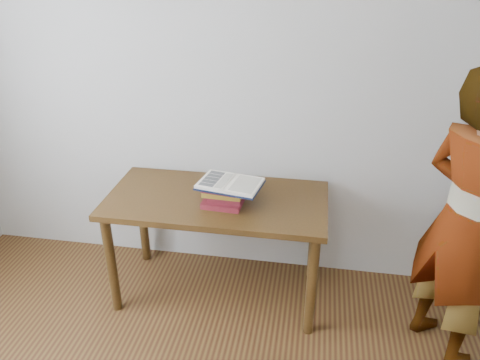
# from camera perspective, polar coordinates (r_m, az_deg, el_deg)

# --- Properties ---
(room_shell) EXTENTS (3.54, 3.54, 2.62)m
(room_shell) POSITION_cam_1_polar(r_m,az_deg,el_deg) (1.29, -23.90, 5.73)
(room_shell) COLOR #A8A79F
(room_shell) RESTS_ON ground
(desk) EXTENTS (1.31, 0.65, 0.70)m
(desk) POSITION_cam_1_polar(r_m,az_deg,el_deg) (2.82, -2.84, -3.93)
(desk) COLOR #442A11
(desk) RESTS_ON ground
(book_stack) EXTENTS (0.24, 0.19, 0.13)m
(book_stack) POSITION_cam_1_polar(r_m,az_deg,el_deg) (2.68, -1.98, -1.78)
(book_stack) COLOR maroon
(book_stack) RESTS_ON desk
(open_book) EXTENTS (0.39, 0.30, 0.03)m
(open_book) POSITION_cam_1_polar(r_m,az_deg,el_deg) (2.63, -1.20, -0.46)
(open_book) COLOR black
(open_book) RESTS_ON book_stack
(reader) EXTENTS (0.63, 0.70, 1.61)m
(reader) POSITION_cam_1_polar(r_m,az_deg,el_deg) (2.58, 25.83, -4.84)
(reader) COLOR tan
(reader) RESTS_ON ground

